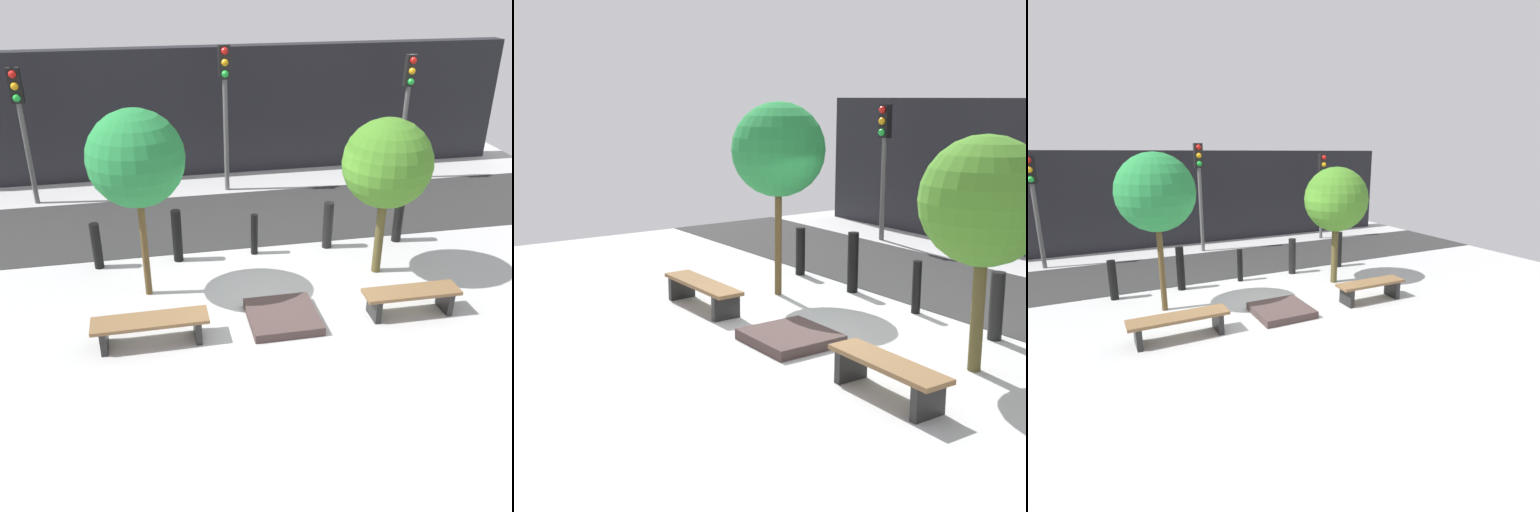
% 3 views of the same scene
% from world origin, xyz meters
% --- Properties ---
extents(ground_plane, '(18.00, 18.00, 0.00)m').
position_xyz_m(ground_plane, '(0.00, 0.00, 0.00)').
color(ground_plane, '#B2B2B2').
extents(road_strip, '(18.00, 3.16, 0.01)m').
position_xyz_m(road_strip, '(0.00, 3.81, 0.01)').
color(road_strip, '#2D2D2D').
rests_on(road_strip, ground).
extents(building_facade, '(16.20, 0.50, 3.38)m').
position_xyz_m(building_facade, '(0.00, 7.23, 1.69)').
color(building_facade, black).
rests_on(building_facade, ground).
extents(bench_left, '(1.81, 0.48, 0.44)m').
position_xyz_m(bench_left, '(-2.17, -0.71, 0.32)').
color(bench_left, black).
rests_on(bench_left, ground).
extents(bench_right, '(1.64, 0.46, 0.45)m').
position_xyz_m(bench_right, '(2.17, -0.71, 0.32)').
color(bench_right, black).
rests_on(bench_right, ground).
extents(planter_bed, '(1.15, 1.14, 0.15)m').
position_xyz_m(planter_bed, '(0.00, -0.51, 0.08)').
color(planter_bed, '#453533').
rests_on(planter_bed, ground).
extents(tree_behind_left_bench, '(1.60, 1.60, 3.33)m').
position_xyz_m(tree_behind_left_bench, '(-2.17, 0.81, 2.52)').
color(tree_behind_left_bench, '#513E21').
rests_on(tree_behind_left_bench, ground).
extents(tree_behind_right_bench, '(1.61, 1.61, 2.98)m').
position_xyz_m(tree_behind_right_bench, '(2.17, 0.81, 2.16)').
color(tree_behind_right_bench, '#4E4523').
rests_on(tree_behind_right_bench, ground).
extents(bollard_far_left, '(0.18, 0.18, 0.93)m').
position_xyz_m(bollard_far_left, '(-3.10, 1.99, 0.47)').
color(bollard_far_left, black).
rests_on(bollard_far_left, ground).
extents(bollard_left, '(0.19, 0.19, 1.08)m').
position_xyz_m(bollard_left, '(-1.55, 1.99, 0.54)').
color(bollard_left, black).
rests_on(bollard_left, ground).
extents(bollard_center, '(0.14, 0.14, 0.86)m').
position_xyz_m(bollard_center, '(0.00, 1.99, 0.43)').
color(bollard_center, black).
rests_on(bollard_center, ground).
extents(bollard_right, '(0.20, 0.20, 0.99)m').
position_xyz_m(bollard_right, '(1.55, 1.99, 0.50)').
color(bollard_right, black).
rests_on(bollard_right, ground).
extents(bollard_far_right, '(0.20, 0.20, 1.04)m').
position_xyz_m(bollard_far_right, '(3.10, 1.99, 0.52)').
color(bollard_far_right, black).
rests_on(bollard_far_right, ground).
extents(traffic_light_west, '(0.28, 0.27, 3.23)m').
position_xyz_m(traffic_light_west, '(-4.76, 5.68, 2.25)').
color(traffic_light_west, '#515151').
rests_on(traffic_light_west, ground).
extents(traffic_light_mid_west, '(0.28, 0.27, 3.60)m').
position_xyz_m(traffic_light_mid_west, '(0.00, 5.68, 2.49)').
color(traffic_light_mid_west, '#5E5E5E').
rests_on(traffic_light_mid_west, ground).
extents(traffic_light_mid_east, '(0.28, 0.27, 3.25)m').
position_xyz_m(traffic_light_mid_east, '(4.76, 5.68, 2.26)').
color(traffic_light_mid_east, '#555555').
rests_on(traffic_light_mid_east, ground).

